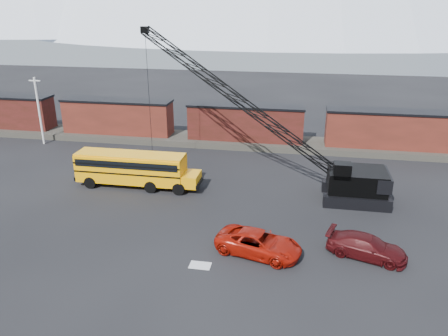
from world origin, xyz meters
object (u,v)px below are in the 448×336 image
object	(u,v)px
red_pickup	(259,243)
maroon_suv	(367,247)
crawler_crane	(242,102)
school_bus	(135,168)

from	to	relation	value
red_pickup	maroon_suv	bearing A→B (deg)	-67.91
maroon_suv	crawler_crane	xyz separation A→B (m)	(-10.10, 10.94, 7.06)
red_pickup	crawler_crane	size ratio (longest dim) A/B	0.26
maroon_suv	crawler_crane	world-z (taller)	crawler_crane
red_pickup	crawler_crane	distance (m)	14.09
red_pickup	crawler_crane	world-z (taller)	crawler_crane
red_pickup	maroon_suv	world-z (taller)	red_pickup
school_bus	red_pickup	bearing A→B (deg)	-37.48
crawler_crane	maroon_suv	bearing A→B (deg)	-47.28
school_bus	maroon_suv	world-z (taller)	school_bus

